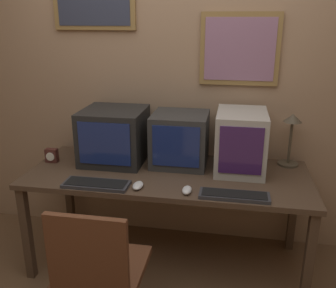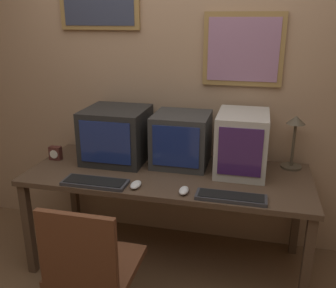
{
  "view_description": "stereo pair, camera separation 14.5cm",
  "coord_description": "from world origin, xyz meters",
  "px_view_note": "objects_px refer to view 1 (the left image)",
  "views": [
    {
      "loc": [
        0.43,
        -1.44,
        1.78
      ],
      "look_at": [
        0.0,
        0.96,
        0.95
      ],
      "focal_mm": 40.0,
      "sensor_mm": 36.0,
      "label": 1
    },
    {
      "loc": [
        0.57,
        -1.41,
        1.78
      ],
      "look_at": [
        0.0,
        0.96,
        0.95
      ],
      "focal_mm": 40.0,
      "sensor_mm": 36.0,
      "label": 2
    }
  ],
  "objects_px": {
    "monitor_center": "(180,139)",
    "desk_clock": "(52,156)",
    "keyboard_side": "(234,195)",
    "monitor_right": "(241,141)",
    "keyboard_main": "(96,184)",
    "mouse_far_corner": "(187,190)",
    "desk_lamp": "(291,131)",
    "office_chair": "(101,285)",
    "mouse_near_keyboard": "(138,185)",
    "monitor_left": "(114,136)"
  },
  "relations": [
    {
      "from": "monitor_center",
      "to": "desk_clock",
      "type": "xyz_separation_m",
      "value": [
        -0.95,
        -0.14,
        -0.14
      ]
    },
    {
      "from": "keyboard_side",
      "to": "desk_clock",
      "type": "height_order",
      "value": "desk_clock"
    },
    {
      "from": "keyboard_side",
      "to": "monitor_right",
      "type": "bearing_deg",
      "value": 86.52
    },
    {
      "from": "keyboard_main",
      "to": "mouse_far_corner",
      "type": "distance_m",
      "value": 0.59
    },
    {
      "from": "monitor_right",
      "to": "desk_lamp",
      "type": "distance_m",
      "value": 0.39
    },
    {
      "from": "keyboard_main",
      "to": "office_chair",
      "type": "relative_size",
      "value": 0.48
    },
    {
      "from": "mouse_near_keyboard",
      "to": "office_chair",
      "type": "distance_m",
      "value": 0.64
    },
    {
      "from": "mouse_near_keyboard",
      "to": "mouse_far_corner",
      "type": "distance_m",
      "value": 0.32
    },
    {
      "from": "monitor_right",
      "to": "keyboard_side",
      "type": "bearing_deg",
      "value": -93.48
    },
    {
      "from": "keyboard_side",
      "to": "office_chair",
      "type": "xyz_separation_m",
      "value": [
        -0.69,
        -0.5,
        -0.36
      ]
    },
    {
      "from": "monitor_right",
      "to": "mouse_far_corner",
      "type": "relative_size",
      "value": 4.19
    },
    {
      "from": "monitor_center",
      "to": "keyboard_side",
      "type": "distance_m",
      "value": 0.66
    },
    {
      "from": "mouse_far_corner",
      "to": "desk_lamp",
      "type": "xyz_separation_m",
      "value": [
        0.68,
        0.59,
        0.24
      ]
    },
    {
      "from": "keyboard_side",
      "to": "mouse_far_corner",
      "type": "relative_size",
      "value": 3.87
    },
    {
      "from": "keyboard_main",
      "to": "mouse_near_keyboard",
      "type": "xyz_separation_m",
      "value": [
        0.27,
        0.02,
        0.0
      ]
    },
    {
      "from": "monitor_center",
      "to": "office_chair",
      "type": "bearing_deg",
      "value": -105.77
    },
    {
      "from": "monitor_left",
      "to": "desk_clock",
      "type": "bearing_deg",
      "value": -166.01
    },
    {
      "from": "monitor_right",
      "to": "desk_clock",
      "type": "bearing_deg",
      "value": -175.48
    },
    {
      "from": "keyboard_side",
      "to": "mouse_near_keyboard",
      "type": "height_order",
      "value": "mouse_near_keyboard"
    },
    {
      "from": "keyboard_main",
      "to": "desk_clock",
      "type": "distance_m",
      "value": 0.59
    },
    {
      "from": "office_chair",
      "to": "mouse_far_corner",
      "type": "bearing_deg",
      "value": 52.12
    },
    {
      "from": "desk_lamp",
      "to": "office_chair",
      "type": "distance_m",
      "value": 1.66
    },
    {
      "from": "monitor_center",
      "to": "desk_clock",
      "type": "height_order",
      "value": "monitor_center"
    },
    {
      "from": "mouse_far_corner",
      "to": "office_chair",
      "type": "bearing_deg",
      "value": -127.88
    },
    {
      "from": "keyboard_main",
      "to": "desk_clock",
      "type": "xyz_separation_m",
      "value": [
        -0.48,
        0.34,
        0.04
      ]
    },
    {
      "from": "monitor_left",
      "to": "mouse_near_keyboard",
      "type": "height_order",
      "value": "monitor_left"
    },
    {
      "from": "monitor_right",
      "to": "desk_clock",
      "type": "distance_m",
      "value": 1.4
    },
    {
      "from": "monitor_center",
      "to": "keyboard_main",
      "type": "distance_m",
      "value": 0.7
    },
    {
      "from": "keyboard_main",
      "to": "monitor_center",
      "type": "bearing_deg",
      "value": 45.6
    },
    {
      "from": "desk_lamp",
      "to": "desk_clock",
      "type": "bearing_deg",
      "value": -171.67
    },
    {
      "from": "monitor_left",
      "to": "office_chair",
      "type": "distance_m",
      "value": 1.13
    },
    {
      "from": "monitor_left",
      "to": "office_chair",
      "type": "bearing_deg",
      "value": -77.62
    },
    {
      "from": "monitor_center",
      "to": "desk_clock",
      "type": "distance_m",
      "value": 0.97
    },
    {
      "from": "monitor_right",
      "to": "keyboard_side",
      "type": "distance_m",
      "value": 0.5
    },
    {
      "from": "monitor_right",
      "to": "desk_clock",
      "type": "height_order",
      "value": "monitor_right"
    },
    {
      "from": "monitor_left",
      "to": "office_chair",
      "type": "height_order",
      "value": "monitor_left"
    },
    {
      "from": "office_chair",
      "to": "mouse_near_keyboard",
      "type": "bearing_deg",
      "value": 81.34
    },
    {
      "from": "mouse_far_corner",
      "to": "monitor_left",
      "type": "bearing_deg",
      "value": 143.39
    },
    {
      "from": "keyboard_main",
      "to": "desk_lamp",
      "type": "relative_size",
      "value": 1.11
    },
    {
      "from": "monitor_left",
      "to": "mouse_far_corner",
      "type": "bearing_deg",
      "value": -36.61
    },
    {
      "from": "monitor_center",
      "to": "office_chair",
      "type": "height_order",
      "value": "monitor_center"
    },
    {
      "from": "monitor_left",
      "to": "keyboard_side",
      "type": "bearing_deg",
      "value": -27.17
    },
    {
      "from": "mouse_far_corner",
      "to": "desk_clock",
      "type": "distance_m",
      "value": 1.12
    },
    {
      "from": "keyboard_side",
      "to": "mouse_far_corner",
      "type": "height_order",
      "value": "mouse_far_corner"
    },
    {
      "from": "monitor_left",
      "to": "keyboard_main",
      "type": "relative_size",
      "value": 1.06
    },
    {
      "from": "keyboard_side",
      "to": "desk_lamp",
      "type": "bearing_deg",
      "value": 57.46
    },
    {
      "from": "monitor_center",
      "to": "desk_lamp",
      "type": "bearing_deg",
      "value": 8.04
    },
    {
      "from": "mouse_far_corner",
      "to": "desk_lamp",
      "type": "height_order",
      "value": "desk_lamp"
    },
    {
      "from": "desk_clock",
      "to": "office_chair",
      "type": "relative_size",
      "value": 0.11
    },
    {
      "from": "monitor_center",
      "to": "mouse_near_keyboard",
      "type": "xyz_separation_m",
      "value": [
        -0.2,
        -0.47,
        -0.17
      ]
    }
  ]
}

